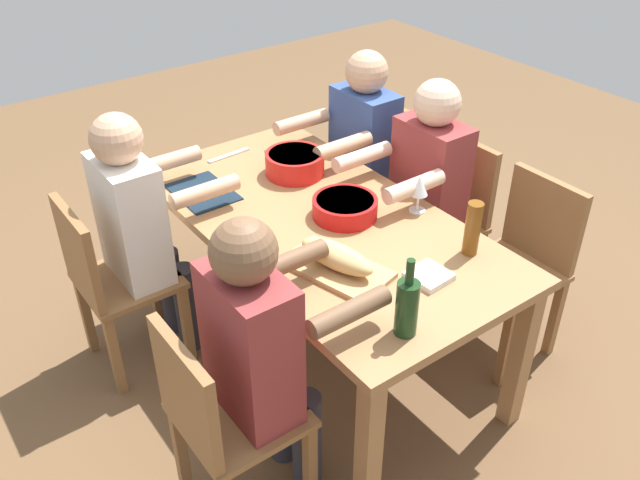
% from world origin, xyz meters
% --- Properties ---
extents(ground_plane, '(8.00, 8.00, 0.00)m').
position_xyz_m(ground_plane, '(0.00, 0.00, 0.00)').
color(ground_plane, brown).
extents(dining_table, '(1.74, 0.90, 0.74)m').
position_xyz_m(dining_table, '(0.00, 0.00, 0.65)').
color(dining_table, '#9E7044').
rests_on(dining_table, ground_plane).
extents(chair_near_right, '(0.40, 0.40, 0.85)m').
position_xyz_m(chair_near_right, '(0.48, -0.77, 0.48)').
color(chair_near_right, olive).
rests_on(chair_near_right, ground_plane).
extents(diner_near_right, '(0.41, 0.53, 1.20)m').
position_xyz_m(diner_near_right, '(0.48, -0.59, 0.70)').
color(diner_near_right, '#2D2D38').
rests_on(diner_near_right, ground_plane).
extents(chair_near_left, '(0.40, 0.40, 0.85)m').
position_xyz_m(chair_near_left, '(-0.48, -0.77, 0.48)').
color(chair_near_left, olive).
rests_on(chair_near_left, ground_plane).
extents(diner_near_left, '(0.41, 0.53, 1.20)m').
position_xyz_m(diner_near_left, '(-0.48, -0.59, 0.70)').
color(diner_near_left, '#2D2D38').
rests_on(diner_near_left, ground_plane).
extents(chair_far_left, '(0.40, 0.40, 0.85)m').
position_xyz_m(chair_far_left, '(-0.48, 0.77, 0.48)').
color(chair_far_left, olive).
rests_on(chair_far_left, ground_plane).
extents(diner_far_left, '(0.41, 0.53, 1.20)m').
position_xyz_m(diner_far_left, '(-0.48, 0.59, 0.70)').
color(diner_far_left, '#2D2D38').
rests_on(diner_far_left, ground_plane).
extents(chair_far_right, '(0.40, 0.40, 0.85)m').
position_xyz_m(chair_far_right, '(0.48, 0.77, 0.48)').
color(chair_far_right, olive).
rests_on(chair_far_right, ground_plane).
extents(chair_far_center, '(0.40, 0.40, 0.85)m').
position_xyz_m(chair_far_center, '(0.00, 0.77, 0.48)').
color(chair_far_center, olive).
rests_on(chair_far_center, ground_plane).
extents(diner_far_center, '(0.41, 0.53, 1.20)m').
position_xyz_m(diner_far_center, '(-0.00, 0.59, 0.70)').
color(diner_far_center, '#2D2D38').
rests_on(diner_far_center, ground_plane).
extents(serving_bowl_pasta, '(0.27, 0.27, 0.08)m').
position_xyz_m(serving_bowl_pasta, '(0.05, 0.09, 0.79)').
color(serving_bowl_pasta, red).
rests_on(serving_bowl_pasta, dining_table).
extents(serving_bowl_fruit, '(0.27, 0.27, 0.11)m').
position_xyz_m(serving_bowl_fruit, '(-0.38, 0.14, 0.80)').
color(serving_bowl_fruit, red).
rests_on(serving_bowl_fruit, dining_table).
extents(cutting_board, '(0.44, 0.31, 0.02)m').
position_xyz_m(cutting_board, '(0.33, -0.17, 0.75)').
color(cutting_board, tan).
rests_on(cutting_board, dining_table).
extents(bread_loaf, '(0.34, 0.19, 0.09)m').
position_xyz_m(bread_loaf, '(0.33, -0.17, 0.81)').
color(bread_loaf, tan).
rests_on(bread_loaf, cutting_board).
extents(wine_bottle, '(0.08, 0.08, 0.29)m').
position_xyz_m(wine_bottle, '(0.74, -0.20, 0.85)').
color(wine_bottle, '#193819').
rests_on(wine_bottle, dining_table).
extents(beer_bottle, '(0.06, 0.06, 0.22)m').
position_xyz_m(beer_bottle, '(0.55, 0.31, 0.85)').
color(beer_bottle, brown).
rests_on(beer_bottle, dining_table).
extents(wine_glass, '(0.08, 0.08, 0.17)m').
position_xyz_m(wine_glass, '(0.20, 0.36, 0.86)').
color(wine_glass, silver).
rests_on(wine_glass, dining_table).
extents(placemat_near_left, '(0.32, 0.23, 0.01)m').
position_xyz_m(placemat_near_left, '(-0.48, -0.29, 0.74)').
color(placemat_near_left, '#142333').
rests_on(placemat_near_left, dining_table).
extents(carving_knife, '(0.04, 0.23, 0.01)m').
position_xyz_m(carving_knife, '(-0.72, -0.02, 0.74)').
color(carving_knife, silver).
rests_on(carving_knife, dining_table).
extents(napkin_stack, '(0.15, 0.15, 0.02)m').
position_xyz_m(napkin_stack, '(0.57, 0.07, 0.75)').
color(napkin_stack, white).
rests_on(napkin_stack, dining_table).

